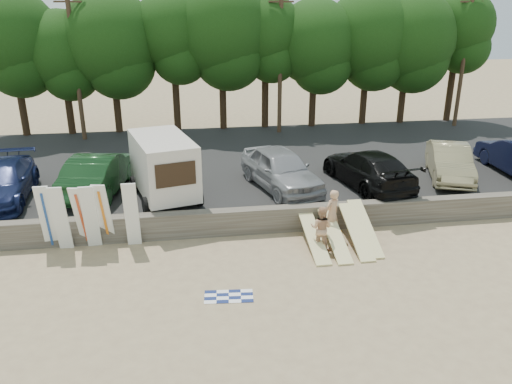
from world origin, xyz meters
TOP-DOWN VIEW (x-y plane):
  - ground at (0.00, 0.00)m, footprint 120.00×120.00m
  - seawall at (0.00, 3.00)m, footprint 44.00×0.50m
  - parking_lot at (0.00, 10.50)m, footprint 44.00×14.50m
  - treeline at (-0.04, 17.57)m, footprint 33.11×6.17m
  - utility_poles at (2.00, 16.00)m, footprint 25.80×0.26m
  - box_trailer at (-4.96, 5.41)m, footprint 3.14×4.51m
  - car_0 at (-11.63, 6.20)m, footprint 2.57×5.56m
  - car_1 at (-7.78, 6.60)m, footprint 2.74×5.57m
  - car_2 at (0.10, 5.88)m, footprint 3.39×5.60m
  - car_3 at (4.03, 5.66)m, footprint 3.22×5.88m
  - car_4 at (8.17, 6.06)m, footprint 3.22×5.08m
  - surfboard_upright_0 at (-9.05, 2.59)m, footprint 0.51×0.55m
  - surfboard_upright_1 at (-8.54, 2.43)m, footprint 0.52×0.58m
  - surfboard_upright_2 at (-7.83, 2.52)m, footprint 0.61×0.85m
  - surfboard_upright_3 at (-7.52, 2.44)m, footprint 0.52×0.67m
  - surfboard_upright_4 at (-7.08, 2.61)m, footprint 0.61×0.77m
  - surfboard_upright_5 at (-6.08, 2.40)m, footprint 0.50×0.51m
  - surfboard_low_0 at (0.47, 1.39)m, footprint 0.56×2.92m
  - surfboard_low_1 at (1.23, 1.32)m, footprint 0.56×2.89m
  - surfboard_low_2 at (2.06, 1.36)m, footprint 0.56×2.84m
  - surfboard_low_3 at (2.45, 1.52)m, footprint 0.56×2.81m
  - beachgoer_a at (1.36, 2.18)m, footprint 0.83×0.75m
  - beachgoer_b at (0.67, 1.22)m, footprint 1.02×0.96m
  - cooler at (0.99, 2.22)m, footprint 0.41×0.33m
  - gear_bag at (1.59, 2.09)m, footprint 0.37×0.34m
  - beach_towel at (-2.96, -1.45)m, footprint 1.62×1.62m

SIDE VIEW (x-z plane):
  - ground at x=0.00m, z-range 0.00..0.00m
  - beach_towel at x=-2.96m, z-range 0.01..0.01m
  - gear_bag at x=1.59m, z-range 0.00..0.22m
  - cooler at x=0.99m, z-range 0.00..0.32m
  - parking_lot at x=0.00m, z-range 0.00..0.70m
  - surfboard_low_0 at x=0.47m, z-range 0.00..0.82m
  - surfboard_low_1 at x=1.23m, z-range 0.00..0.93m
  - seawall at x=0.00m, z-range 0.00..1.00m
  - surfboard_low_2 at x=2.06m, z-range 0.00..1.11m
  - surfboard_low_3 at x=2.45m, z-range 0.00..1.18m
  - beachgoer_b at x=0.67m, z-range 0.00..1.67m
  - beachgoer_a at x=1.36m, z-range 0.00..1.91m
  - surfboard_upright_2 at x=-7.83m, z-range 0.00..2.51m
  - surfboard_upright_4 at x=-7.08m, z-range 0.00..2.54m
  - surfboard_upright_3 at x=-7.52m, z-range 0.00..2.54m
  - surfboard_upright_1 at x=-8.54m, z-range 0.00..2.56m
  - surfboard_upright_0 at x=-9.05m, z-range 0.00..2.56m
  - surfboard_upright_5 at x=-6.08m, z-range 0.00..2.57m
  - car_0 at x=-11.63m, z-range 0.70..2.27m
  - car_4 at x=8.17m, z-range 0.70..2.28m
  - car_3 at x=4.03m, z-range 0.70..2.31m
  - car_1 at x=-7.78m, z-range 0.70..2.46m
  - car_2 at x=0.10m, z-range 0.70..2.48m
  - box_trailer at x=-4.96m, z-range 0.86..3.49m
  - utility_poles at x=2.00m, z-range 0.93..9.93m
  - treeline at x=-0.04m, z-range 1.83..11.12m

